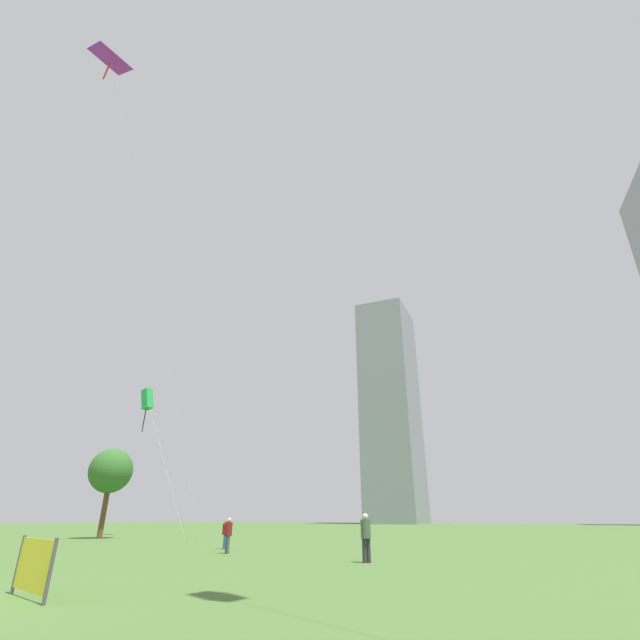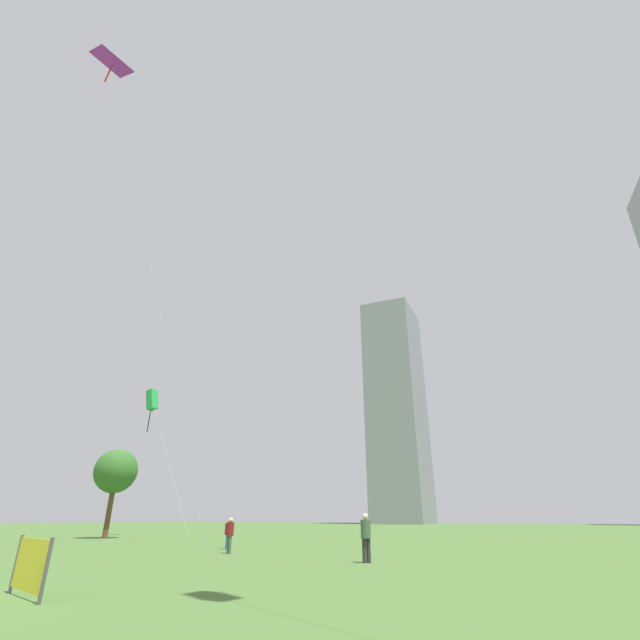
# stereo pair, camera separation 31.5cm
# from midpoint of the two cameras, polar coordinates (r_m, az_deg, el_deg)

# --- Properties ---
(person_standing_0) EXTENTS (0.41, 0.41, 1.85)m
(person_standing_0) POSITION_cam_midpoint_polar(r_m,az_deg,el_deg) (20.88, 5.29, -25.13)
(person_standing_0) COLOR #2D2D33
(person_standing_0) RESTS_ON ground
(person_standing_1) EXTENTS (0.37, 0.37, 1.68)m
(person_standing_1) POSITION_cam_midpoint_polar(r_m,az_deg,el_deg) (26.32, -11.78, -24.63)
(person_standing_1) COLOR #3F593F
(person_standing_1) RESTS_ON ground
(person_standing_3) EXTENTS (0.35, 0.35, 1.56)m
(person_standing_3) POSITION_cam_midpoint_polar(r_m,az_deg,el_deg) (29.86, -12.12, -24.55)
(person_standing_3) COLOR #1E478C
(person_standing_3) RESTS_ON ground
(kite_flying_1) EXTENTS (10.53, 2.49, 14.89)m
(kite_flying_1) POSITION_cam_midpoint_polar(r_m,az_deg,el_deg) (54.62, -20.99, -9.29)
(kite_flying_1) COLOR silver
(kite_flying_1) RESTS_ON ground
(kite_flying_2) EXTENTS (3.47, 13.27, 32.11)m
(kite_flying_2) POSITION_cam_midpoint_polar(r_m,az_deg,el_deg) (39.51, -24.99, 27.36)
(kite_flying_2) COLOR silver
(kite_flying_2) RESTS_ON ground
(park_tree_1) EXTENTS (3.76, 3.76, 7.48)m
(park_tree_1) POSITION_cam_midpoint_polar(r_m,az_deg,el_deg) (47.37, -24.92, -16.81)
(park_tree_1) COLOR brown
(park_tree_1) RESTS_ON ground
(distant_highrise_1) EXTENTS (16.15, 20.73, 61.94)m
(distant_highrise_1) POSITION_cam_midpoint_polar(r_m,az_deg,el_deg) (138.27, 8.84, -10.96)
(distant_highrise_1) COLOR gray
(distant_highrise_1) RESTS_ON ground
(event_banner) EXTENTS (2.25, 0.61, 1.29)m
(event_banner) POSITION_cam_midpoint_polar(r_m,az_deg,el_deg) (13.77, -32.85, -24.40)
(event_banner) COLOR #4C4C4C
(event_banner) RESTS_ON ground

